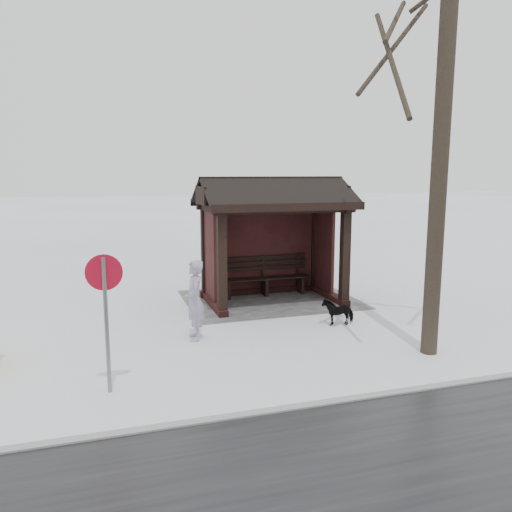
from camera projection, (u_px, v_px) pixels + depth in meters
The scene contains 7 objects.
ground at pixel (273, 302), 12.44m from camera, with size 120.00×120.00×0.00m, color white.
kerb at pixel (396, 393), 7.26m from camera, with size 120.00×0.15×0.06m, color gray.
trampled_patch at pixel (270, 299), 12.63m from camera, with size 4.20×3.20×0.02m, color gray.
bus_shelter at pixel (271, 214), 12.23m from camera, with size 3.60×2.40×3.09m.
pedestrian at pixel (195, 300), 9.51m from camera, with size 0.57×0.37×1.55m, color #9890A8.
dog at pixel (338, 312), 10.56m from camera, with size 0.30×0.65×0.55m, color black.
road_sign at pixel (105, 292), 7.09m from camera, with size 0.52×0.10×2.05m.
Camera 1 is at (3.98, 11.42, 3.18)m, focal length 35.00 mm.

